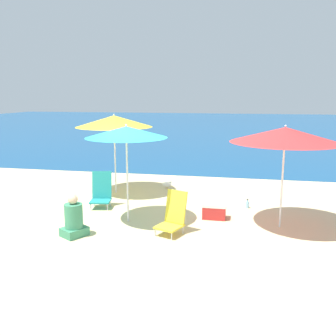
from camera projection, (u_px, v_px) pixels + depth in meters
ground_plane at (142, 224)px, 7.63m from camera, size 60.00×60.00×0.00m
sea_water at (221, 126)px, 31.34m from camera, size 60.00×40.00×0.01m
beach_umbrella_teal at (126, 132)px, 7.42m from camera, size 1.65×1.65×2.02m
beach_umbrella_yellow at (114, 121)px, 9.68m from camera, size 2.00×2.00×2.10m
beach_umbrella_red at (285, 135)px, 7.10m from camera, size 2.09×2.09×2.03m
beach_chair_yellow at (173, 215)px, 7.08m from camera, size 0.60×0.67×0.80m
beach_chair_teal at (101, 191)px, 8.74m from camera, size 0.53×0.55×0.83m
person_seated_near at (74, 219)px, 6.93m from camera, size 0.54×0.56×0.80m
water_bottle at (247, 205)px, 8.67m from camera, size 0.08×0.08×0.21m
cooler_box at (214, 211)px, 7.94m from camera, size 0.49×0.33×0.33m
seagull at (167, 184)px, 10.39m from camera, size 0.27×0.11×0.23m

